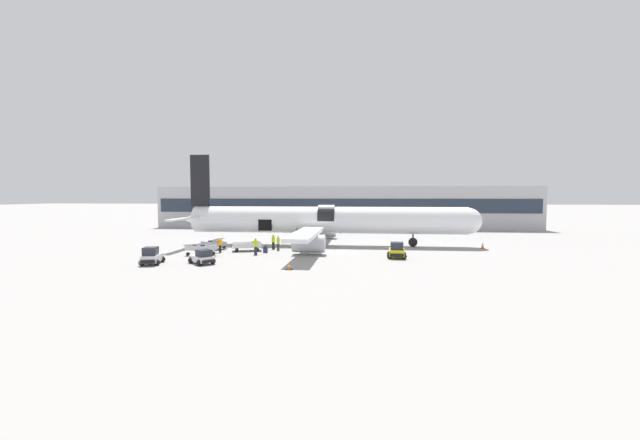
# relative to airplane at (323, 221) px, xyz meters

# --- Properties ---
(ground_plane) EXTENTS (500.00, 500.00, 0.00)m
(ground_plane) POSITION_rel_airplane_xyz_m (0.94, -5.59, -3.16)
(ground_plane) COLOR gray
(terminal_strip) EXTENTS (73.62, 8.88, 8.13)m
(terminal_strip) POSITION_rel_airplane_xyz_m (0.94, 28.88, 0.91)
(terminal_strip) COLOR #B2B2B7
(terminal_strip) RESTS_ON ground_plane
(airplane) EXTENTS (38.41, 31.42, 11.71)m
(airplane) POSITION_rel_airplane_xyz_m (0.00, 0.00, 0.00)
(airplane) COLOR white
(airplane) RESTS_ON ground_plane
(baggage_tug_lead) EXTENTS (2.28, 3.04, 1.65)m
(baggage_tug_lead) POSITION_rel_airplane_xyz_m (-14.36, -15.56, -2.46)
(baggage_tug_lead) COLOR silver
(baggage_tug_lead) RESTS_ON ground_plane
(baggage_tug_mid) EXTENTS (2.92, 2.78, 1.37)m
(baggage_tug_mid) POSITION_rel_airplane_xyz_m (-9.77, -14.83, -2.57)
(baggage_tug_mid) COLOR silver
(baggage_tug_mid) RESTS_ON ground_plane
(baggage_tug_rear) EXTENTS (2.09, 2.67, 1.67)m
(baggage_tug_rear) POSITION_rel_airplane_xyz_m (8.57, -9.29, -2.46)
(baggage_tug_rear) COLOR yellow
(baggage_tug_rear) RESTS_ON ground_plane
(baggage_cart_loading) EXTENTS (4.26, 2.81, 1.10)m
(baggage_cart_loading) POSITION_rel_airplane_xyz_m (-8.03, -5.91, -2.68)
(baggage_cart_loading) COLOR silver
(baggage_cart_loading) RESTS_ON ground_plane
(baggage_cart_queued) EXTENTS (3.72, 2.64, 0.97)m
(baggage_cart_queued) POSITION_rel_airplane_xyz_m (-12.55, -4.87, -2.71)
(baggage_cart_queued) COLOR #999BA0
(baggage_cart_queued) RESTS_ON ground_plane
(baggage_cart_empty) EXTENTS (4.03, 2.35, 1.22)m
(baggage_cart_empty) POSITION_rel_airplane_xyz_m (-11.94, -9.98, -2.56)
(baggage_cart_empty) COLOR #B7BABF
(baggage_cart_empty) RESTS_ON ground_plane
(ground_crew_loader_a) EXTENTS (0.51, 0.61, 1.76)m
(ground_crew_loader_a) POSITION_rel_airplane_xyz_m (-5.53, -4.11, -2.23)
(ground_crew_loader_a) COLOR black
(ground_crew_loader_a) RESTS_ON ground_plane
(ground_crew_loader_b) EXTENTS (0.52, 0.52, 1.64)m
(ground_crew_loader_b) POSITION_rel_airplane_xyz_m (-10.90, -7.34, -2.30)
(ground_crew_loader_b) COLOR black
(ground_crew_loader_b) RESTS_ON ground_plane
(ground_crew_driver) EXTENTS (0.55, 0.63, 1.83)m
(ground_crew_driver) POSITION_rel_airplane_xyz_m (-6.38, -8.75, -2.20)
(ground_crew_driver) COLOR #1E2338
(ground_crew_driver) RESTS_ON ground_plane
(ground_crew_supervisor) EXTENTS (0.44, 0.58, 1.66)m
(ground_crew_supervisor) POSITION_rel_airplane_xyz_m (-4.73, -5.08, -2.29)
(ground_crew_supervisor) COLOR #2D2D33
(ground_crew_supervisor) RESTS_ON ground_plane
(suitcase_on_tarmac_upright) EXTENTS (0.51, 0.40, 0.77)m
(suitcase_on_tarmac_upright) POSITION_rel_airplane_xyz_m (-5.70, -7.22, -2.83)
(suitcase_on_tarmac_upright) COLOR #1E2347
(suitcase_on_tarmac_upright) RESTS_ON ground_plane
(safety_cone_nose) EXTENTS (0.49, 0.49, 0.78)m
(safety_cone_nose) POSITION_rel_airplane_xyz_m (19.46, -0.84, -2.80)
(safety_cone_nose) COLOR black
(safety_cone_nose) RESTS_ON ground_plane
(safety_cone_engine_left) EXTENTS (0.61, 0.61, 0.58)m
(safety_cone_engine_left) POSITION_rel_airplane_xyz_m (-1.18, -16.71, -2.89)
(safety_cone_engine_left) COLOR black
(safety_cone_engine_left) RESTS_ON ground_plane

